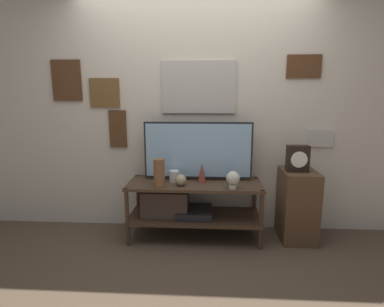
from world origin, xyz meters
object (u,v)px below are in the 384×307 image
at_px(vase_round_glass, 181,180).
at_px(vase_tall_ceramic, 159,173).
at_px(television, 198,150).
at_px(decorative_bust, 233,179).
at_px(vase_slim_bronze, 202,173).
at_px(mantel_clock, 298,159).
at_px(candle_jar, 174,176).

bearing_deg(vase_round_glass, vase_tall_ceramic, -163.45).
height_order(television, decorative_bust, television).
xyz_separation_m(vase_slim_bronze, decorative_bust, (0.30, -0.21, 0.00)).
bearing_deg(vase_slim_bronze, vase_tall_ceramic, -155.46).
bearing_deg(vase_tall_ceramic, mantel_clock, 7.56).
height_order(decorative_bust, mantel_clock, mantel_clock).
bearing_deg(decorative_bust, vase_round_glass, 170.94).
relative_size(television, candle_jar, 9.62).
bearing_deg(vase_round_glass, decorative_bust, -9.06).
xyz_separation_m(vase_round_glass, decorative_bust, (0.51, -0.08, 0.04)).
distance_m(vase_slim_bronze, vase_tall_ceramic, 0.45).
bearing_deg(vase_slim_bronze, candle_jar, 179.46).
xyz_separation_m(vase_tall_ceramic, mantel_clock, (1.36, 0.18, 0.12)).
xyz_separation_m(television, candle_jar, (-0.24, -0.09, -0.26)).
height_order(vase_round_glass, candle_jar, candle_jar).
distance_m(vase_tall_ceramic, decorative_bust, 0.71).
distance_m(vase_round_glass, candle_jar, 0.15).
relative_size(vase_tall_ceramic, mantel_clock, 1.06).
bearing_deg(decorative_bust, vase_tall_ceramic, 178.32).
bearing_deg(vase_round_glass, vase_slim_bronze, 31.50).
bearing_deg(vase_slim_bronze, television, 115.14).
height_order(vase_round_glass, vase_tall_ceramic, vase_tall_ceramic).
height_order(television, vase_round_glass, television).
distance_m(decorative_bust, mantel_clock, 0.70).
bearing_deg(television, vase_round_glass, -126.06).
height_order(television, vase_slim_bronze, television).
bearing_deg(vase_round_glass, candle_jar, 121.92).
xyz_separation_m(candle_jar, mantel_clock, (1.24, -0.01, 0.20)).
distance_m(vase_slim_bronze, mantel_clock, 0.97).
bearing_deg(candle_jar, vase_round_glass, -58.08).
distance_m(television, candle_jar, 0.37).
height_order(vase_slim_bronze, mantel_clock, mantel_clock).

